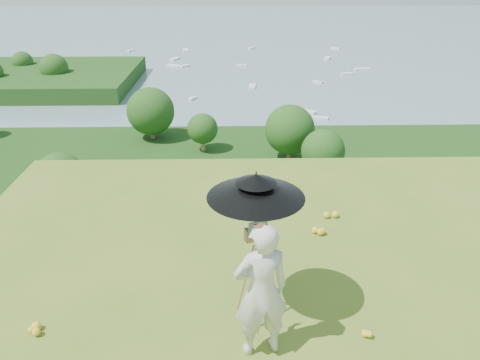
{
  "coord_description": "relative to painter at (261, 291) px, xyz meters",
  "views": [
    {
      "loc": [
        -2.31,
        -3.4,
        4.32
      ],
      "look_at": [
        -2.15,
        3.9,
        0.89
      ],
      "focal_mm": 35.0,
      "sensor_mm": 36.0,
      "label": 1
    }
  ],
  "objects": [
    {
      "name": "shoreline_tier",
      "position": [
        1.97,
        74.1,
        -36.89
      ],
      "size": [
        170.0,
        28.0,
        8.0
      ],
      "primitive_type": "cube",
      "color": "gray",
      "rests_on": "bay_water"
    },
    {
      "name": "painter_cap",
      "position": [
        0.0,
        0.0,
        0.84
      ],
      "size": [
        0.27,
        0.29,
        0.1
      ],
      "primitive_type": null,
      "rotation": [
        0.0,
        0.0,
        0.37
      ],
      "color": "#CA6F70",
      "rests_on": "painter"
    },
    {
      "name": "slope_trees",
      "position": [
        1.97,
        34.1,
        -15.89
      ],
      "size": [
        110.0,
        50.0,
        6.0
      ],
      "primitive_type": null,
      "color": "#1A4514",
      "rests_on": "forest_slope"
    },
    {
      "name": "harbor_town",
      "position": [
        1.97,
        74.1,
        -30.39
      ],
      "size": [
        110.0,
        22.0,
        5.0
      ],
      "primitive_type": null,
      "color": "beige",
      "rests_on": "shoreline_tier"
    },
    {
      "name": "peninsula",
      "position": [
        -73.03,
        154.1,
        -29.89
      ],
      "size": [
        90.0,
        60.0,
        12.0
      ],
      "primitive_type": null,
      "color": "#143A0F",
      "rests_on": "bay_water"
    },
    {
      "name": "sun_umbrella",
      "position": [
        -0.04,
        0.64,
        0.78
      ],
      "size": [
        1.49,
        1.49,
        0.89
      ],
      "primitive_type": null,
      "rotation": [
        0.0,
        0.0,
        0.32
      ],
      "color": "black",
      "rests_on": "field_easel"
    },
    {
      "name": "forest_slope",
      "position": [
        1.97,
        34.1,
        -29.89
      ],
      "size": [
        140.0,
        56.0,
        22.0
      ],
      "primitive_type": "cube",
      "color": "#143A0F",
      "rests_on": "bay_water"
    },
    {
      "name": "painter",
      "position": [
        0.0,
        0.0,
        0.0
      ],
      "size": [
        0.73,
        0.57,
        1.78
      ],
      "primitive_type": "imported",
      "rotation": [
        0.0,
        0.0,
        3.38
      ],
      "color": "beige",
      "rests_on": "ground"
    },
    {
      "name": "moored_boats",
      "position": [
        -10.53,
        160.1,
        -34.54
      ],
      "size": [
        140.0,
        140.0,
        0.7
      ],
      "primitive_type": null,
      "color": "white",
      "rests_on": "bay_water"
    },
    {
      "name": "bay_water",
      "position": [
        1.97,
        239.1,
        -34.89
      ],
      "size": [
        700.0,
        700.0,
        0.0
      ],
      "primitive_type": "plane",
      "color": "slate",
      "rests_on": "ground"
    },
    {
      "name": "field_easel",
      "position": [
        -0.03,
        0.61,
        -0.15
      ],
      "size": [
        0.73,
        0.73,
        1.49
      ],
      "primitive_type": null,
      "rotation": [
        0.0,
        0.0,
        0.36
      ],
      "color": "#AE7B49",
      "rests_on": "ground"
    }
  ]
}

